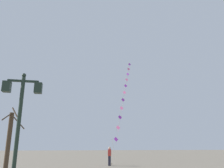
% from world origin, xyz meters
% --- Properties ---
extents(ground_plane, '(160.00, 160.00, 0.00)m').
position_xyz_m(ground_plane, '(0.00, 20.00, 0.00)').
color(ground_plane, '#756B5B').
extents(twin_lantern_lamp_post, '(1.41, 0.28, 4.47)m').
position_xyz_m(twin_lantern_lamp_post, '(-3.12, 7.12, 3.11)').
color(twin_lantern_lamp_post, '#1E2D23').
rests_on(twin_lantern_lamp_post, ground_plane).
extents(kite_train, '(6.43, 14.50, 16.48)m').
position_xyz_m(kite_train, '(6.38, 28.83, 8.76)').
color(kite_train, brown).
rests_on(kite_train, ground_plane).
extents(kite_flyer, '(0.39, 0.62, 1.71)m').
position_xyz_m(kite_flyer, '(2.69, 20.25, 0.90)').
color(kite_flyer, '#1E1E2D').
rests_on(kite_flyer, ground_plane).
extents(bare_tree, '(1.17, 1.93, 4.42)m').
position_xyz_m(bare_tree, '(-5.24, 15.20, 2.13)').
color(bare_tree, '#423323').
rests_on(bare_tree, ground_plane).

